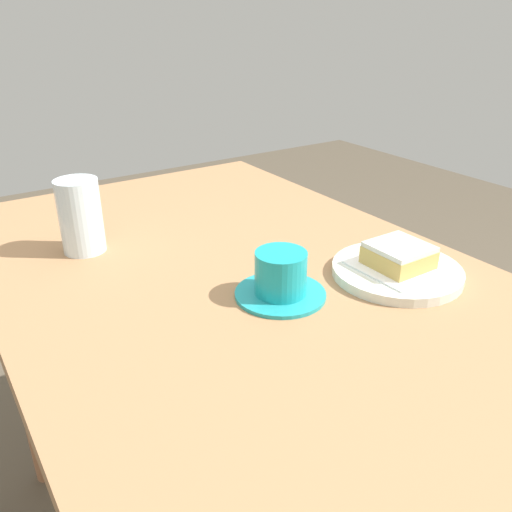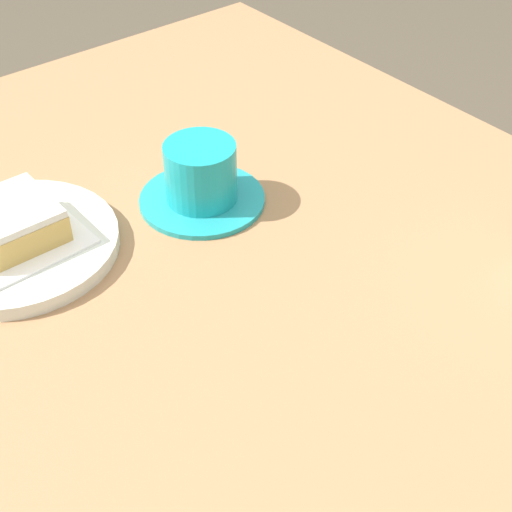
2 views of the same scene
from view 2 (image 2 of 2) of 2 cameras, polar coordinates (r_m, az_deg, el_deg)
name	(u,v)px [view 2 (image 2 of 2)]	position (r m, az deg, el deg)	size (l,w,h in m)	color
table	(288,317)	(0.84, 2.35, -4.51)	(1.11, 0.75, 0.74)	#9E724C
plate_glazed_square	(16,244)	(0.83, -17.27, 0.82)	(0.21, 0.21, 0.02)	silver
napkin_glazed_square	(14,237)	(0.82, -17.40, 1.32)	(0.13, 0.13, 0.00)	white
donut_glazed_square	(10,222)	(0.81, -17.67, 2.42)	(0.09, 0.09, 0.04)	tan
coffee_cup	(201,177)	(0.84, -4.07, 5.79)	(0.14, 0.14, 0.07)	teal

